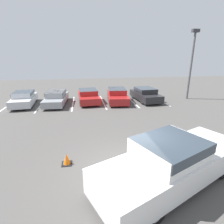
{
  "coord_description": "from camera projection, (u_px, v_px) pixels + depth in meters",
  "views": [
    {
      "loc": [
        -1.54,
        -5.79,
        4.36
      ],
      "look_at": [
        0.25,
        4.49,
        1.0
      ],
      "focal_mm": 28.0,
      "sensor_mm": 36.0,
      "label": 1
    }
  ],
  "objects": [
    {
      "name": "ground_plane",
      "position": [
        125.0,
        170.0,
        7.02
      ],
      "size": [
        60.0,
        60.0,
        0.0
      ],
      "primitive_type": "plane",
      "color": "#4C4947"
    },
    {
      "name": "stall_stripe_a",
      "position": [
        8.0,
        106.0,
        15.91
      ],
      "size": [
        0.12,
        5.4,
        0.01
      ],
      "primitive_type": "cube",
      "color": "white",
      "rests_on": "ground_plane"
    },
    {
      "name": "stall_stripe_b",
      "position": [
        41.0,
        105.0,
        16.38
      ],
      "size": [
        0.12,
        5.4,
        0.01
      ],
      "primitive_type": "cube",
      "color": "white",
      "rests_on": "ground_plane"
    },
    {
      "name": "stall_stripe_c",
      "position": [
        73.0,
        103.0,
        16.86
      ],
      "size": [
        0.12,
        5.4,
        0.01
      ],
      "primitive_type": "cube",
      "color": "white",
      "rests_on": "ground_plane"
    },
    {
      "name": "stall_stripe_d",
      "position": [
        103.0,
        102.0,
        17.34
      ],
      "size": [
        0.12,
        5.4,
        0.01
      ],
      "primitive_type": "cube",
      "color": "white",
      "rests_on": "ground_plane"
    },
    {
      "name": "stall_stripe_e",
      "position": [
        131.0,
        101.0,
        17.81
      ],
      "size": [
        0.12,
        5.4,
        0.01
      ],
      "primitive_type": "cube",
      "color": "white",
      "rests_on": "ground_plane"
    },
    {
      "name": "stall_stripe_f",
      "position": [
        158.0,
        99.0,
        18.29
      ],
      "size": [
        0.12,
        5.4,
        0.01
      ],
      "primitive_type": "cube",
      "color": "white",
      "rests_on": "ground_plane"
    },
    {
      "name": "pickup_truck",
      "position": [
        174.0,
        161.0,
        6.1
      ],
      "size": [
        6.33,
        4.18,
        1.74
      ],
      "rotation": [
        0.0,
        0.0,
        0.4
      ],
      "color": "white",
      "rests_on": "ground_plane"
    },
    {
      "name": "parked_sedan_a",
      "position": [
        24.0,
        98.0,
        16.03
      ],
      "size": [
        2.06,
        4.34,
        1.26
      ],
      "rotation": [
        0.0,
        0.0,
        -1.5
      ],
      "color": "#B7BABF",
      "rests_on": "ground_plane"
    },
    {
      "name": "parked_sedan_b",
      "position": [
        56.0,
        97.0,
        16.38
      ],
      "size": [
        1.97,
        4.64,
        1.25
      ],
      "rotation": [
        0.0,
        0.0,
        -1.63
      ],
      "color": "gray",
      "rests_on": "ground_plane"
    },
    {
      "name": "parked_sedan_c",
      "position": [
        88.0,
        95.0,
        17.09
      ],
      "size": [
        2.04,
        4.35,
        1.25
      ],
      "rotation": [
        0.0,
        0.0,
        -1.52
      ],
      "color": "maroon",
      "rests_on": "ground_plane"
    },
    {
      "name": "parked_sedan_d",
      "position": [
        117.0,
        95.0,
        17.26
      ],
      "size": [
        2.25,
        4.84,
        1.3
      ],
      "rotation": [
        0.0,
        0.0,
        -1.67
      ],
      "color": "maroon",
      "rests_on": "ground_plane"
    },
    {
      "name": "parked_sedan_e",
      "position": [
        145.0,
        94.0,
        17.65
      ],
      "size": [
        2.14,
        4.37,
        1.29
      ],
      "rotation": [
        0.0,
        0.0,
        -1.5
      ],
      "color": "#232326",
      "rests_on": "ground_plane"
    },
    {
      "name": "light_post",
      "position": [
        192.0,
        60.0,
        17.43
      ],
      "size": [
        0.7,
        0.36,
        6.8
      ],
      "color": "#515156",
      "rests_on": "ground_plane"
    },
    {
      "name": "traffic_cone",
      "position": [
        66.0,
        159.0,
        7.32
      ],
      "size": [
        0.42,
        0.42,
        0.48
      ],
      "color": "black",
      "rests_on": "ground_plane"
    }
  ]
}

